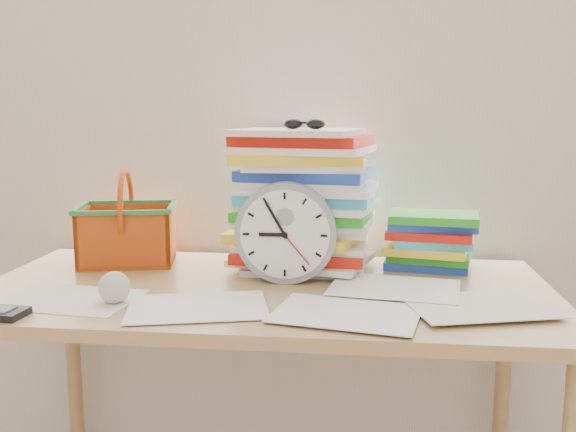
# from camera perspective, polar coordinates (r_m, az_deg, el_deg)

# --- Properties ---
(curtain) EXTENTS (2.40, 0.01, 2.50)m
(curtain) POSITION_cam_1_polar(r_m,az_deg,el_deg) (1.91, -0.46, 13.08)
(curtain) COLOR silver
(curtain) RESTS_ON room_shell
(desk) EXTENTS (1.40, 0.70, 0.75)m
(desk) POSITION_cam_1_polar(r_m,az_deg,el_deg) (1.61, -2.08, -8.82)
(desk) COLOR #A5824D
(desk) RESTS_ON ground
(paper_stack) EXTENTS (0.41, 0.35, 0.38)m
(paper_stack) POSITION_cam_1_polar(r_m,az_deg,el_deg) (1.74, 1.39, 1.50)
(paper_stack) COLOR white
(paper_stack) RESTS_ON desk
(clock) EXTENTS (0.25, 0.05, 0.25)m
(clock) POSITION_cam_1_polar(r_m,az_deg,el_deg) (1.60, -0.17, -1.49)
(clock) COLOR gray
(clock) RESTS_ON desk
(sunglasses) EXTENTS (0.15, 0.14, 0.03)m
(sunglasses) POSITION_cam_1_polar(r_m,az_deg,el_deg) (1.69, 1.46, 8.20)
(sunglasses) COLOR black
(sunglasses) RESTS_ON paper_stack
(book_stack) EXTENTS (0.28, 0.22, 0.15)m
(book_stack) POSITION_cam_1_polar(r_m,az_deg,el_deg) (1.79, 12.54, -2.16)
(book_stack) COLOR white
(book_stack) RESTS_ON desk
(basket) EXTENTS (0.30, 0.25, 0.26)m
(basket) POSITION_cam_1_polar(r_m,az_deg,el_deg) (1.85, -14.15, -0.10)
(basket) COLOR #DC5915
(basket) RESTS_ON desk
(crumpled_ball) EXTENTS (0.07, 0.07, 0.07)m
(crumpled_ball) POSITION_cam_1_polar(r_m,az_deg,el_deg) (1.50, -15.21, -6.12)
(crumpled_ball) COLOR silver
(crumpled_ball) RESTS_ON desk
(scattered_papers) EXTENTS (1.26, 0.42, 0.02)m
(scattered_papers) POSITION_cam_1_polar(r_m,az_deg,el_deg) (1.58, -2.10, -6.05)
(scattered_papers) COLOR white
(scattered_papers) RESTS_ON desk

